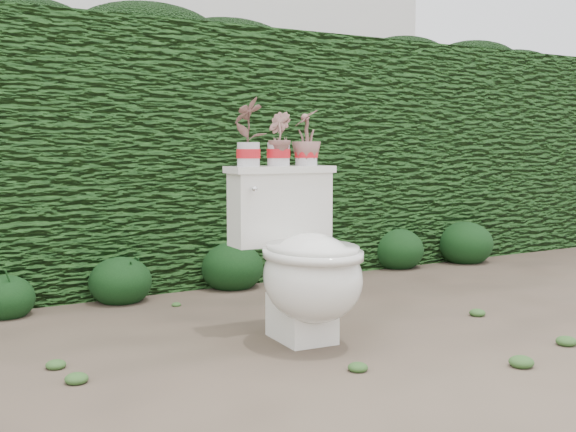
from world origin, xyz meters
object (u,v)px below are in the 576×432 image
potted_plant_left (248,134)px  potted_plant_center (278,140)px  toilet (304,262)px  potted_plant_right (306,140)px

potted_plant_left → potted_plant_center: potted_plant_left is taller
toilet → potted_plant_right: 0.61m
potted_plant_right → potted_plant_left: bearing=-69.2°
potted_plant_center → potted_plant_left: bearing=93.2°
toilet → potted_plant_left: bearing=123.8°
potted_plant_left → potted_plant_center: size_ratio=1.25×
toilet → potted_plant_center: (0.01, 0.24, 0.54)m
potted_plant_right → potted_plant_center: bearing=-69.2°
potted_plant_center → potted_plant_right: potted_plant_right is taller
toilet → potted_plant_left: 0.64m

